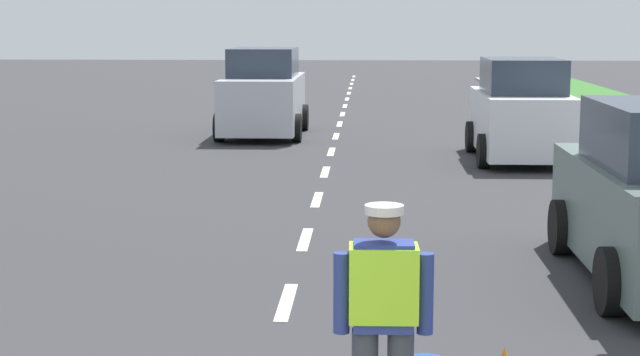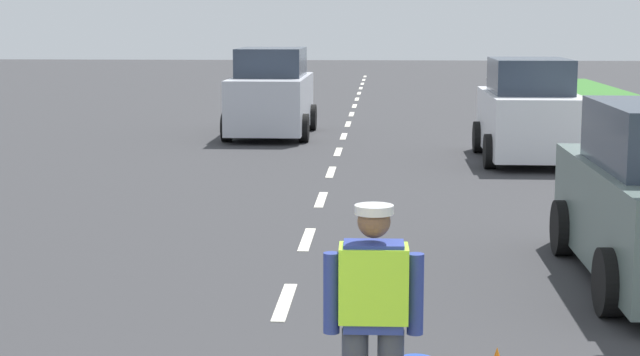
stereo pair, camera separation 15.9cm
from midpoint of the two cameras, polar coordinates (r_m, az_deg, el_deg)
name	(u,v)px [view 1 (the left image)]	position (r m, az deg, el deg)	size (l,w,h in m)	color
ground_plane	(336,135)	(25.54, 0.75, 2.42)	(96.00, 96.00, 0.00)	#333335
lane_center_line	(341,119)	(29.71, 1.04, 3.34)	(0.14, 46.40, 0.01)	silver
road_worker	(387,313)	(6.86, 3.10, -7.60)	(0.76, 0.38, 1.67)	#383D4C
car_oncoming_second	(263,95)	(25.41, -3.38, 4.68)	(2.07, 4.27, 2.18)	silver
car_parked_far	(521,113)	(21.27, 11.03, 3.60)	(1.98, 3.96, 2.10)	silver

